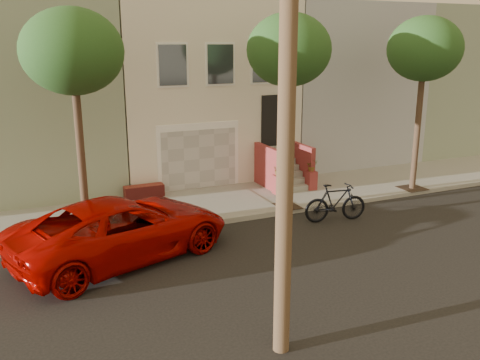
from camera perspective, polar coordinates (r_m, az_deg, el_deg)
name	(u,v)px	position (r m, az deg, el deg)	size (l,w,h in m)	color
ground	(323,258)	(13.92, 9.21, -8.59)	(90.00, 90.00, 0.00)	black
sidewalk	(241,200)	(18.30, 0.09, -2.28)	(40.00, 3.70, 0.15)	gray
house_row	(187,86)	(22.99, -5.95, 10.30)	(33.10, 11.70, 7.00)	silver
tree_left	(73,53)	(14.58, -18.09, 13.25)	(2.70, 2.57, 6.30)	#2D2116
tree_mid	(289,51)	(16.61, 5.45, 14.05)	(2.70, 2.57, 6.30)	#2D2116
tree_right	(425,50)	(19.89, 19.80, 13.42)	(2.70, 2.57, 6.30)	#2D2116
pickup_truck	(122,228)	(13.87, -12.93, -5.27)	(2.69, 5.84, 1.62)	#A10400
motorcycle	(336,202)	(16.56, 10.56, -2.47)	(0.58, 2.06, 1.24)	black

